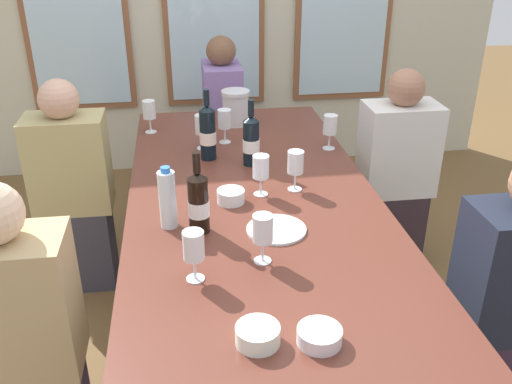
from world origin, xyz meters
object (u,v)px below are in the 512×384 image
object	(u,v)px
wine_glass_1	(330,126)
wine_glass_2	(296,163)
tasting_bowl_1	(258,335)
wine_glass_0	(261,168)
tasting_bowl_2	(319,336)
white_plate_0	(276,229)
wine_glass_7	(224,120)
wine_glass_4	(194,247)
water_bottle	(168,199)
seated_person_3	(395,177)
seated_person_1	(509,309)
seated_person_2	(74,193)
wine_glass_6	(263,231)
seated_person_4	(223,125)
dining_table	(254,210)
wine_glass_3	(149,110)
metal_pitcher	(236,107)
tasting_bowl_0	(231,196)
wine_bottle_1	(208,132)
wine_bottle_2	(198,202)
wine_glass_5	(202,125)
seated_person_0	(22,346)

from	to	relation	value
wine_glass_1	wine_glass_2	distance (m)	0.50
tasting_bowl_1	wine_glass_0	world-z (taller)	wine_glass_0
tasting_bowl_2	white_plate_0	bearing A→B (deg)	91.03
white_plate_0	wine_glass_7	size ratio (longest dim) A/B	1.27
wine_glass_0	wine_glass_4	size ratio (longest dim) A/B	1.00
wine_glass_0	water_bottle	bearing A→B (deg)	-150.59
wine_glass_4	seated_person_3	distance (m)	1.59
seated_person_1	seated_person_2	size ratio (longest dim) A/B	1.00
wine_glass_6	wine_glass_7	bearing A→B (deg)	91.24
seated_person_4	tasting_bowl_1	bearing A→B (deg)	-92.67
dining_table	seated_person_1	distance (m)	1.04
wine_glass_1	wine_glass_3	bearing A→B (deg)	157.60
metal_pitcher	wine_glass_7	xyz separation A→B (m)	(-0.09, -0.27, 0.03)
wine_glass_0	wine_glass_3	bearing A→B (deg)	119.84
seated_person_2	tasting_bowl_0	bearing A→B (deg)	-40.02
wine_bottle_1	wine_bottle_2	xyz separation A→B (m)	(-0.08, -0.68, -0.01)
wine_glass_0	seated_person_2	bearing A→B (deg)	146.77
wine_glass_0	wine_glass_7	distance (m)	0.62
wine_glass_2	wine_glass_5	xyz separation A→B (m)	(-0.36, 0.52, 0.00)
water_bottle	wine_glass_6	distance (m)	0.42
wine_glass_3	wine_glass_4	size ratio (longest dim) A/B	1.00
wine_glass_3	seated_person_2	xyz separation A→B (m)	(-0.39, -0.25, -0.34)
metal_pitcher	tasting_bowl_0	distance (m)	0.95
dining_table	wine_glass_4	size ratio (longest dim) A/B	13.22
wine_bottle_1	tasting_bowl_1	xyz separation A→B (m)	(0.05, -1.30, -0.11)
seated_person_3	seated_person_4	distance (m)	1.28
white_plate_0	wine_glass_4	xyz separation A→B (m)	(-0.31, -0.27, 0.12)
dining_table	seated_person_1	world-z (taller)	seated_person_1
dining_table	wine_glass_1	xyz separation A→B (m)	(0.44, 0.46, 0.18)
metal_pitcher	seated_person_4	size ratio (longest dim) A/B	0.17
water_bottle	seated_person_1	world-z (taller)	seated_person_1
wine_glass_2	wine_bottle_1	bearing A→B (deg)	130.86
wine_glass_2	seated_person_0	size ratio (longest dim) A/B	0.16
water_bottle	wine_glass_0	world-z (taller)	water_bottle
wine_glass_3	seated_person_0	world-z (taller)	seated_person_0
seated_person_3	seated_person_4	bearing A→B (deg)	130.70
dining_table	wine_bottle_1	size ratio (longest dim) A/B	6.83
white_plate_0	wine_glass_3	distance (m)	1.23
tasting_bowl_0	metal_pitcher	bearing A→B (deg)	82.54
dining_table	wine_glass_2	world-z (taller)	wine_glass_2
wine_glass_1	wine_glass_6	bearing A→B (deg)	-116.69
water_bottle	seated_person_4	world-z (taller)	seated_person_4
wine_glass_7	seated_person_0	bearing A→B (deg)	-123.39
tasting_bowl_2	wine_glass_5	bearing A→B (deg)	99.06
wine_glass_0	wine_glass_3	size ratio (longest dim) A/B	1.00
dining_table	tasting_bowl_0	bearing A→B (deg)	-155.31
dining_table	wine_glass_0	size ratio (longest dim) A/B	13.22
seated_person_2	seated_person_3	world-z (taller)	same
white_plate_0	seated_person_0	size ratio (longest dim) A/B	0.20
dining_table	seated_person_1	bearing A→B (deg)	-35.42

